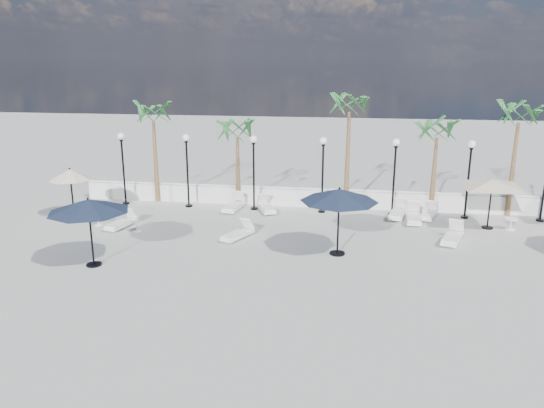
# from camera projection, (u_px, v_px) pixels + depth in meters

# --- Properties ---
(ground) EXTENTS (100.00, 100.00, 0.00)m
(ground) POSITION_uv_depth(u_px,v_px,m) (312.00, 258.00, 20.81)
(ground) COLOR #A4A49F
(ground) RESTS_ON ground
(balustrade) EXTENTS (26.00, 0.30, 1.01)m
(balustrade) POSITION_uv_depth(u_px,v_px,m) (323.00, 198.00, 27.83)
(balustrade) COLOR silver
(balustrade) RESTS_ON ground
(lamppost_0) EXTENTS (0.36, 0.36, 3.84)m
(lamppost_0) POSITION_uv_depth(u_px,v_px,m) (123.00, 158.00, 27.81)
(lamppost_0) COLOR black
(lamppost_0) RESTS_ON ground
(lamppost_1) EXTENTS (0.36, 0.36, 3.84)m
(lamppost_1) POSITION_uv_depth(u_px,v_px,m) (187.00, 160.00, 27.32)
(lamppost_1) COLOR black
(lamppost_1) RESTS_ON ground
(lamppost_2) EXTENTS (0.36, 0.36, 3.84)m
(lamppost_2) POSITION_uv_depth(u_px,v_px,m) (254.00, 162.00, 26.82)
(lamppost_2) COLOR black
(lamppost_2) RESTS_ON ground
(lamppost_3) EXTENTS (0.36, 0.36, 3.84)m
(lamppost_3) POSITION_uv_depth(u_px,v_px,m) (323.00, 164.00, 26.33)
(lamppost_3) COLOR black
(lamppost_3) RESTS_ON ground
(lamppost_4) EXTENTS (0.36, 0.36, 3.84)m
(lamppost_4) POSITION_uv_depth(u_px,v_px,m) (395.00, 166.00, 25.83)
(lamppost_4) COLOR black
(lamppost_4) RESTS_ON ground
(lamppost_5) EXTENTS (0.36, 0.36, 3.84)m
(lamppost_5) POSITION_uv_depth(u_px,v_px,m) (469.00, 168.00, 25.34)
(lamppost_5) COLOR black
(lamppost_5) RESTS_ON ground
(palm_0) EXTENTS (2.60, 2.60, 5.50)m
(palm_0) POSITION_uv_depth(u_px,v_px,m) (153.00, 118.00, 27.81)
(palm_0) COLOR brown
(palm_0) RESTS_ON ground
(palm_1) EXTENTS (2.60, 2.60, 4.70)m
(palm_1) POSITION_uv_depth(u_px,v_px,m) (237.00, 135.00, 27.39)
(palm_1) COLOR brown
(palm_1) RESTS_ON ground
(palm_2) EXTENTS (2.60, 2.60, 6.10)m
(palm_2) POSITION_uv_depth(u_px,v_px,m) (349.00, 110.00, 26.22)
(palm_2) COLOR brown
(palm_2) RESTS_ON ground
(palm_3) EXTENTS (2.60, 2.60, 4.90)m
(palm_3) POSITION_uv_depth(u_px,v_px,m) (437.00, 135.00, 25.92)
(palm_3) COLOR brown
(palm_3) RESTS_ON ground
(palm_4) EXTENTS (2.60, 2.60, 5.70)m
(palm_4) POSITION_uv_depth(u_px,v_px,m) (519.00, 120.00, 25.19)
(palm_4) COLOR brown
(palm_4) RESTS_ON ground
(lounger_0) EXTENTS (0.89, 2.10, 0.76)m
(lounger_0) POSITION_uv_depth(u_px,v_px,m) (234.00, 205.00, 27.30)
(lounger_0) COLOR silver
(lounger_0) RESTS_ON ground
(lounger_1) EXTENTS (1.00, 1.93, 0.69)m
(lounger_1) POSITION_uv_depth(u_px,v_px,m) (121.00, 223.00, 24.52)
(lounger_1) COLOR silver
(lounger_1) RESTS_ON ground
(lounger_2) EXTENTS (1.27, 1.98, 0.71)m
(lounger_2) POSITION_uv_depth(u_px,v_px,m) (266.00, 207.00, 27.06)
(lounger_2) COLOR silver
(lounger_2) RESTS_ON ground
(lounger_3) EXTENTS (1.29, 1.91, 0.69)m
(lounger_3) POSITION_uv_depth(u_px,v_px,m) (238.00, 233.00, 23.04)
(lounger_3) COLOR silver
(lounger_3) RESTS_ON ground
(lounger_4) EXTENTS (1.05, 2.07, 0.74)m
(lounger_4) POSITION_uv_depth(u_px,v_px,m) (398.00, 212.00, 26.09)
(lounger_4) COLOR silver
(lounger_4) RESTS_ON ground
(lounger_5) EXTENTS (0.79, 2.09, 0.77)m
(lounger_5) POSITION_uv_depth(u_px,v_px,m) (414.00, 217.00, 25.35)
(lounger_5) COLOR silver
(lounger_5) RESTS_ON ground
(lounger_6) EXTENTS (1.28, 2.10, 0.75)m
(lounger_6) POSITION_uv_depth(u_px,v_px,m) (453.00, 236.00, 22.58)
(lounger_6) COLOR silver
(lounger_6) RESTS_ON ground
(lounger_7) EXTENTS (1.09, 1.88, 0.67)m
(lounger_7) POSITION_uv_depth(u_px,v_px,m) (429.00, 214.00, 25.93)
(lounger_7) COLOR silver
(lounger_7) RESTS_ON ground
(side_table_0) EXTENTS (0.45, 0.45, 0.43)m
(side_table_0) POSITION_uv_depth(u_px,v_px,m) (98.00, 220.00, 24.84)
(side_table_0) COLOR silver
(side_table_0) RESTS_ON ground
(side_table_1) EXTENTS (0.49, 0.49, 0.47)m
(side_table_1) POSITION_uv_depth(u_px,v_px,m) (137.00, 226.00, 23.91)
(side_table_1) COLOR silver
(side_table_1) RESTS_ON ground
(side_table_2) EXTENTS (0.56, 0.56, 0.54)m
(side_table_2) POSITION_uv_depth(u_px,v_px,m) (511.00, 223.00, 24.16)
(side_table_2) COLOR silver
(side_table_2) RESTS_ON ground
(parasol_navy_left) EXTENTS (3.02, 3.02, 2.66)m
(parasol_navy_left) POSITION_uv_depth(u_px,v_px,m) (88.00, 206.00, 19.50)
(parasol_navy_left) COLOR black
(parasol_navy_left) RESTS_ON ground
(parasol_navy_mid) EXTENTS (3.09, 3.09, 2.77)m
(parasol_navy_mid) POSITION_uv_depth(u_px,v_px,m) (339.00, 196.00, 20.61)
(parasol_navy_mid) COLOR black
(parasol_navy_mid) RESTS_ON ground
(parasol_cream_sq_a) EXTENTS (5.06, 5.06, 2.49)m
(parasol_cream_sq_a) POSITION_uv_depth(u_px,v_px,m) (493.00, 180.00, 23.86)
(parasol_cream_sq_a) COLOR black
(parasol_cream_sq_a) RESTS_ON ground
(parasol_cream_small) EXTENTS (2.04, 2.04, 2.50)m
(parasol_cream_small) POSITION_uv_depth(u_px,v_px,m) (70.00, 175.00, 25.51)
(parasol_cream_small) COLOR black
(parasol_cream_small) RESTS_ON ground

